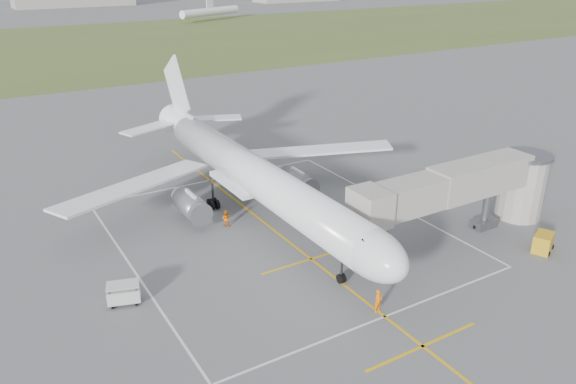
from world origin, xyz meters
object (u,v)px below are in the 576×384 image
ramp_worker_nose (378,301)px  ramp_worker_wing (226,218)px  gpu_unit (543,243)px  airliner (253,175)px  jet_bridge (473,187)px  baggage_cart (124,293)px

ramp_worker_nose → ramp_worker_wing: 19.37m
gpu_unit → airliner: bearing=108.4°
jet_bridge → ramp_worker_nose: size_ratio=12.55×
jet_bridge → ramp_worker_wing: (-19.34, 13.35, -3.89)m
jet_bridge → ramp_worker_nose: bearing=-160.2°
airliner → ramp_worker_nose: (-0.01, -19.93, -3.46)m
jet_bridge → gpu_unit: 7.82m
baggage_cart → ramp_worker_nose: (16.03, -10.88, 0.06)m
baggage_cart → ramp_worker_nose: ramp_worker_nose is taller
gpu_unit → ramp_worker_wing: 29.64m
jet_bridge → ramp_worker_wing: jet_bridge is taller
ramp_worker_wing → gpu_unit: bearing=173.1°
baggage_cart → airliner: bearing=46.7°
airliner → gpu_unit: airliner is taller
jet_bridge → gpu_unit: jet_bridge is taller
baggage_cart → ramp_worker_wing: size_ratio=1.62×
airliner → gpu_unit: 27.89m
airliner → baggage_cart: bearing=-150.6°
jet_bridge → ramp_worker_wing: size_ratio=13.77×
airliner → ramp_worker_nose: bearing=-90.0°
airliner → baggage_cart: size_ratio=16.95×
ramp_worker_nose → jet_bridge: bearing=13.7°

